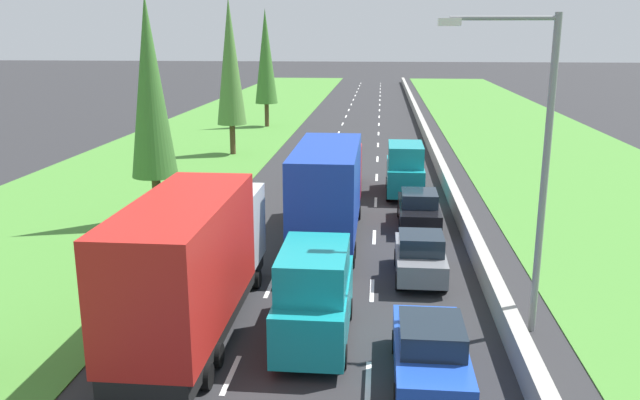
{
  "coord_description": "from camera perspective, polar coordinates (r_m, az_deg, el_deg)",
  "views": [
    {
      "loc": [
        1.91,
        0.28,
        8.44
      ],
      "look_at": [
        -0.94,
        30.82,
        0.61
      ],
      "focal_mm": 36.57,
      "sensor_mm": 36.0,
      "label": 1
    }
  ],
  "objects": [
    {
      "name": "street_light_mast",
      "position": [
        18.85,
        18.19,
        3.8
      ],
      "size": [
        3.2,
        0.28,
        9.0
      ],
      "color": "gray",
      "rests_on": "ground"
    },
    {
      "name": "poplar_tree_fourth",
      "position": [
        61.14,
        -4.78,
        12.36
      ],
      "size": [
        2.07,
        2.07,
        10.7
      ],
      "color": "#4C3823",
      "rests_on": "ground"
    },
    {
      "name": "teal_van_right_lane",
      "position": [
        35.19,
        7.44,
        2.65
      ],
      "size": [
        1.96,
        4.9,
        2.82
      ],
      "color": "teal",
      "rests_on": "ground"
    },
    {
      "name": "maroon_van_centre_lane",
      "position": [
        36.66,
        2.03,
        3.24
      ],
      "size": [
        1.96,
        4.9,
        2.82
      ],
      "color": "maroon",
      "rests_on": "ground"
    },
    {
      "name": "grass_verge_left",
      "position": [
        62.04,
        -8.34,
        6.37
      ],
      "size": [
        14.0,
        140.0,
        0.04
      ],
      "primitive_type": "cube",
      "color": "#478433",
      "rests_on": "ground"
    },
    {
      "name": "blue_box_truck_centre_lane",
      "position": [
        26.81,
        0.76,
        0.82
      ],
      "size": [
        2.46,
        9.4,
        4.18
      ],
      "color": "black",
      "rests_on": "ground"
    },
    {
      "name": "grey_hatchback_right_lane",
      "position": [
        23.33,
        8.75,
        -4.88
      ],
      "size": [
        1.74,
        3.9,
        1.72
      ],
      "color": "slate",
      "rests_on": "ground"
    },
    {
      "name": "lane_markings",
      "position": [
        60.34,
        3.49,
        6.26
      ],
      "size": [
        3.64,
        116.0,
        0.01
      ],
      "color": "white",
      "rests_on": "ground"
    },
    {
      "name": "poplar_tree_second",
      "position": [
        29.9,
        -14.64,
        9.42
      ],
      "size": [
        2.05,
        2.05,
        10.16
      ],
      "color": "#4C3823",
      "rests_on": "ground"
    },
    {
      "name": "poplar_tree_third",
      "position": [
        46.87,
        -7.87,
        11.84
      ],
      "size": [
        2.07,
        2.07,
        10.94
      ],
      "color": "#4C3823",
      "rests_on": "ground"
    },
    {
      "name": "median_barrier",
      "position": [
        60.37,
        8.94,
        6.52
      ],
      "size": [
        0.44,
        120.0,
        0.85
      ],
      "primitive_type": "cube",
      "color": "#9E9B93",
      "rests_on": "ground"
    },
    {
      "name": "ground_plane",
      "position": [
        60.34,
        3.49,
        6.25
      ],
      "size": [
        300.0,
        300.0,
        0.0
      ],
      "primitive_type": "plane",
      "color": "#28282B",
      "rests_on": "ground"
    },
    {
      "name": "teal_van_centre_lane",
      "position": [
        18.29,
        -0.46,
        -8.33
      ],
      "size": [
        1.96,
        4.9,
        2.82
      ],
      "color": "teal",
      "rests_on": "ground"
    },
    {
      "name": "red_box_truck_left_lane",
      "position": [
        18.94,
        -11.0,
        -5.25
      ],
      "size": [
        2.46,
        9.4,
        4.18
      ],
      "color": "black",
      "rests_on": "ground"
    },
    {
      "name": "grass_verge_right",
      "position": [
        61.58,
        17.03,
        5.84
      ],
      "size": [
        14.0,
        140.0,
        0.04
      ],
      "primitive_type": "cube",
      "color": "#478433",
      "rests_on": "ground"
    },
    {
      "name": "blue_sedan_right_lane",
      "position": [
        16.79,
        9.62,
        -12.93
      ],
      "size": [
        1.82,
        4.5,
        1.64
      ],
      "color": "#1E47B7",
      "rests_on": "ground"
    },
    {
      "name": "black_sedan_right_lane_fourth",
      "position": [
        29.63,
        8.63,
        -0.77
      ],
      "size": [
        1.82,
        4.5,
        1.64
      ],
      "color": "black",
      "rests_on": "ground"
    }
  ]
}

